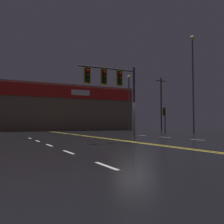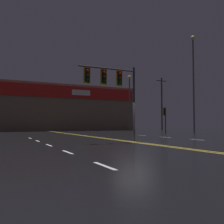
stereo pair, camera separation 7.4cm
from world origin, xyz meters
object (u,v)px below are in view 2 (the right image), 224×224
(streetlight_near_right, at_px, (129,95))
(traffic_signal_median, at_px, (111,82))
(streetlight_far_left, at_px, (193,73))
(traffic_signal_corner_northeast, at_px, (165,114))

(streetlight_near_right, bearing_deg, traffic_signal_median, -122.51)
(streetlight_near_right, height_order, streetlight_far_left, streetlight_far_left)
(traffic_signal_corner_northeast, distance_m, streetlight_far_left, 6.43)
(streetlight_far_left, bearing_deg, traffic_signal_corner_northeast, 163.13)
(traffic_signal_median, bearing_deg, streetlight_far_left, 30.58)
(traffic_signal_corner_northeast, bearing_deg, streetlight_near_right, 84.28)
(traffic_signal_median, relative_size, streetlight_near_right, 0.54)
(streetlight_far_left, bearing_deg, streetlight_near_right, 102.58)
(traffic_signal_corner_northeast, xyz_separation_m, streetlight_far_left, (3.60, -1.09, 5.21))
(traffic_signal_median, xyz_separation_m, streetlight_far_left, (15.84, 9.36, 3.78))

